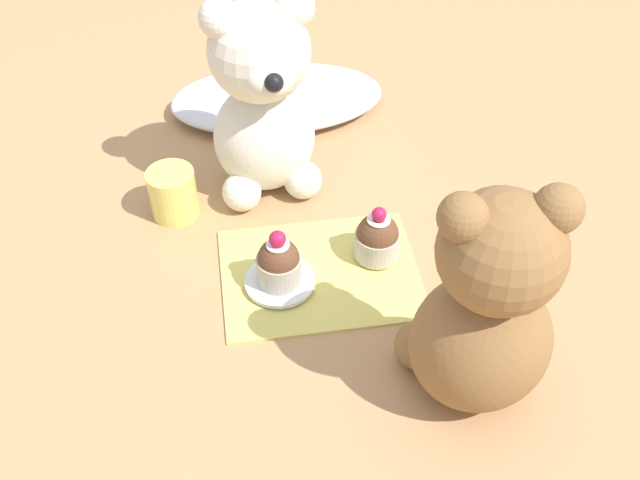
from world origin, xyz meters
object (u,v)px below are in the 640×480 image
at_px(teddy_bear_tan, 486,309).
at_px(cupcake_near_cream_bear, 377,238).
at_px(teddy_bear_cream, 263,101).
at_px(juice_glass, 173,193).
at_px(saucer_plate, 280,281).
at_px(cupcake_near_tan_bear, 279,263).

relative_size(teddy_bear_tan, cupcake_near_cream_bear, 3.64).
bearing_deg(teddy_bear_cream, juice_glass, -170.21).
xyz_separation_m(teddy_bear_cream, teddy_bear_tan, (0.17, -0.35, -0.01)).
distance_m(teddy_bear_cream, teddy_bear_tan, 0.39).
bearing_deg(teddy_bear_tan, cupcake_near_cream_bear, -73.13).
distance_m(teddy_bear_cream, juice_glass, 0.16).
bearing_deg(teddy_bear_cream, teddy_bear_tan, -72.60).
height_order(teddy_bear_cream, teddy_bear_tan, teddy_bear_cream).
bearing_deg(teddy_bear_tan, saucer_plate, -42.59).
relative_size(teddy_bear_tan, saucer_plate, 3.24).
distance_m(teddy_bear_cream, saucer_plate, 0.22).
xyz_separation_m(teddy_bear_cream, cupcake_near_cream_bear, (0.11, -0.16, -0.10)).
distance_m(saucer_plate, juice_glass, 0.19).
bearing_deg(juice_glass, saucer_plate, -51.54).
xyz_separation_m(cupcake_near_cream_bear, cupcake_near_tan_bear, (-0.12, -0.03, 0.01)).
xyz_separation_m(cupcake_near_cream_bear, saucer_plate, (-0.12, -0.03, -0.02)).
relative_size(saucer_plate, cupcake_near_tan_bear, 1.10).
bearing_deg(cupcake_near_tan_bear, juice_glass, 128.46).
height_order(teddy_bear_tan, cupcake_near_cream_bear, teddy_bear_tan).
bearing_deg(saucer_plate, juice_glass, 128.46).
xyz_separation_m(teddy_bear_tan, juice_glass, (-0.29, 0.31, -0.09)).
height_order(cupcake_near_tan_bear, juice_glass, cupcake_near_tan_bear).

